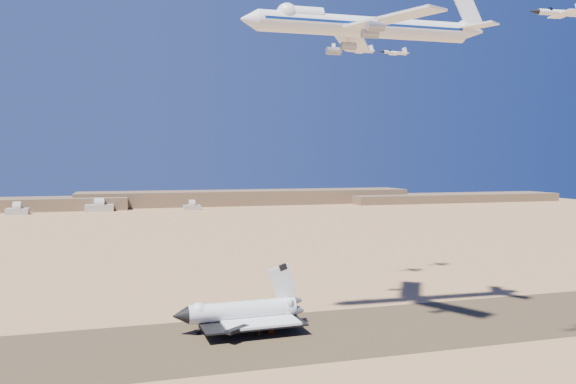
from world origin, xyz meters
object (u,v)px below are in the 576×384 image
object	(u,v)px
shuttle	(241,313)
chase_jet_c	(359,51)
crew_a	(259,333)
chase_jet_a	(560,13)
crew_b	(273,332)
crew_c	(270,332)
chase_jet_d	(394,53)
carrier_747	(357,26)

from	to	relation	value
shuttle	chase_jet_c	world-z (taller)	chase_jet_c
crew_a	chase_jet_a	bearing A→B (deg)	-150.93
shuttle	crew_b	world-z (taller)	shuttle
crew_c	chase_jet_c	distance (m)	123.12
crew_a	chase_jet_a	distance (m)	121.86
chase_jet_a	chase_jet_d	xyz separation A→B (m)	(11.95, 111.74, 11.64)
crew_b	crew_a	bearing A→B (deg)	60.41
crew_c	chase_jet_a	bearing A→B (deg)	163.98
shuttle	carrier_747	xyz separation A→B (m)	(35.58, -9.44, 91.04)
crew_b	chase_jet_a	bearing A→B (deg)	-163.90
shuttle	carrier_747	size ratio (longest dim) A/B	0.52
crew_b	crew_c	world-z (taller)	crew_c
crew_c	chase_jet_d	bearing A→B (deg)	-115.96
crew_c	crew_a	bearing A→B (deg)	14.28
shuttle	crew_a	distance (m)	9.67
crew_b	chase_jet_c	size ratio (longest dim) A/B	0.11
chase_jet_a	chase_jet_d	distance (m)	112.98
carrier_747	crew_b	world-z (taller)	carrier_747
crew_b	chase_jet_d	bearing A→B (deg)	-82.87
carrier_747	crew_b	bearing A→B (deg)	177.02
carrier_747	crew_a	distance (m)	100.86
carrier_747	chase_jet_a	distance (m)	59.61
crew_b	chase_jet_c	xyz separation A→B (m)	(50.51, 50.38, 99.45)
shuttle	crew_c	world-z (taller)	shuttle
shuttle	chase_jet_d	xyz separation A→B (m)	(80.03, 52.69, 96.78)
chase_jet_d	chase_jet_c	bearing A→B (deg)	-163.10
crew_a	chase_jet_a	size ratio (longest dim) A/B	0.10
shuttle	chase_jet_c	size ratio (longest dim) A/B	2.93
crew_c	shuttle	bearing A→B (deg)	-22.52
crew_b	chase_jet_c	bearing A→B (deg)	-77.87
chase_jet_c	crew_c	bearing A→B (deg)	-135.40
crew_b	crew_c	size ratio (longest dim) A/B	0.93
chase_jet_a	crew_b	bearing A→B (deg)	144.31
crew_a	crew_c	distance (m)	3.50
crew_a	shuttle	bearing A→B (deg)	6.93
chase_jet_c	crew_a	bearing A→B (deg)	-137.59
chase_jet_c	chase_jet_d	size ratio (longest dim) A/B	0.98
shuttle	crew_a	xyz separation A→B (m)	(4.08, -7.37, -4.76)
chase_jet_c	crew_b	bearing A→B (deg)	-135.30
crew_a	chase_jet_d	size ratio (longest dim) A/B	0.11
crew_a	crew_b	distance (m)	4.49
carrier_747	crew_a	xyz separation A→B (m)	(-31.50, 2.07, -95.79)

